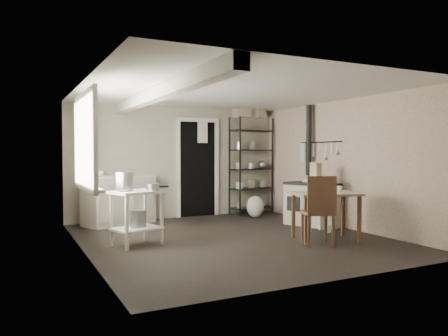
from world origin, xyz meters
name	(u,v)px	position (x,y,z in m)	size (l,w,h in m)	color
floor	(232,238)	(0.00, 0.00, 0.00)	(5.00, 5.00, 0.00)	black
ceiling	(233,92)	(0.00, 0.00, 2.30)	(5.00, 5.00, 0.00)	white
wall_back	(177,162)	(0.00, 2.50, 1.15)	(4.50, 0.02, 2.30)	#A8A28F
wall_front	(342,172)	(0.00, -2.50, 1.15)	(4.50, 0.02, 2.30)	#A8A28F
wall_left	(83,168)	(-2.25, 0.00, 1.15)	(0.02, 5.00, 2.30)	#A8A28F
wall_right	(344,164)	(2.25, 0.00, 1.15)	(0.02, 5.00, 2.30)	#A8A28F
window	(83,142)	(-2.22, 0.20, 1.50)	(0.12, 1.76, 1.28)	white
doorway	(198,169)	(0.45, 2.47, 1.00)	(0.96, 0.10, 2.08)	white
ceiling_beam	(158,94)	(-1.20, 0.00, 2.20)	(0.18, 5.00, 0.18)	white
wallpaper_panel	(343,164)	(2.24, 0.00, 1.15)	(0.01, 5.00, 2.30)	beige
utensil_rail	(320,142)	(2.19, 0.60, 1.55)	(0.06, 1.20, 0.44)	#A6A6A8
prep_table	(137,218)	(-1.49, 0.14, 0.40)	(0.70, 0.50, 0.80)	white
stockpot	(125,181)	(-1.66, 0.15, 0.94)	(0.24, 0.24, 0.26)	#A6A6A8
saucepan	(153,187)	(-1.27, 0.07, 0.85)	(0.19, 0.19, 0.10)	#A6A6A8
bucket	(138,219)	(-1.47, 0.16, 0.39)	(0.23, 0.23, 0.26)	#A6A6A8
base_cabinets	(119,200)	(-1.28, 2.18, 0.46)	(1.39, 0.60, 0.91)	beige
mixing_bowl	(123,173)	(-1.20, 2.19, 0.96)	(0.31, 0.31, 0.07)	white
counter_cup	(100,173)	(-1.66, 2.08, 0.97)	(0.13, 0.13, 0.10)	white
shelf_rack	(251,171)	(1.67, 2.31, 0.95)	(1.00, 0.39, 2.12)	black
shelf_jar	(239,152)	(1.34, 2.28, 1.36)	(0.08, 0.08, 0.18)	white
storage_box_a	(242,122)	(1.39, 2.25, 2.01)	(0.33, 0.28, 0.22)	beige
storage_box_b	(257,124)	(1.79, 2.26, 1.99)	(0.29, 0.27, 0.19)	beige
stove	(314,202)	(1.92, 0.42, 0.44)	(0.56, 1.01, 0.79)	beige
stovepipe	(309,140)	(2.11, 0.83, 1.59)	(0.12, 0.12, 1.56)	black
side_ledge	(319,205)	(1.71, 0.00, 0.43)	(0.58, 0.31, 0.88)	white
oats_box	(316,172)	(1.67, 0.05, 1.01)	(0.12, 0.19, 0.29)	beige
work_table	(325,216)	(1.21, -0.77, 0.38)	(0.98, 0.68, 0.74)	beige
table_cup	(339,188)	(1.41, -0.85, 0.81)	(0.10, 0.10, 0.10)	white
chair	(318,212)	(0.89, -0.99, 0.48)	(0.42, 0.44, 1.02)	#513322
flour_sack	(255,206)	(1.44, 1.74, 0.24)	(0.37, 0.31, 0.44)	silver
floor_crock	(328,228)	(1.69, -0.26, 0.07)	(0.11, 0.11, 0.13)	white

